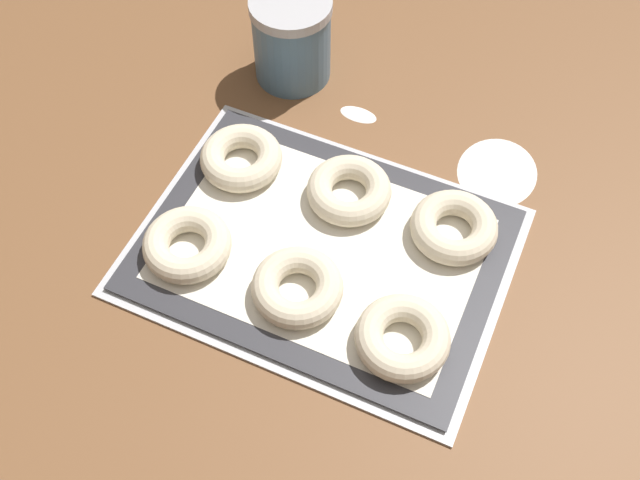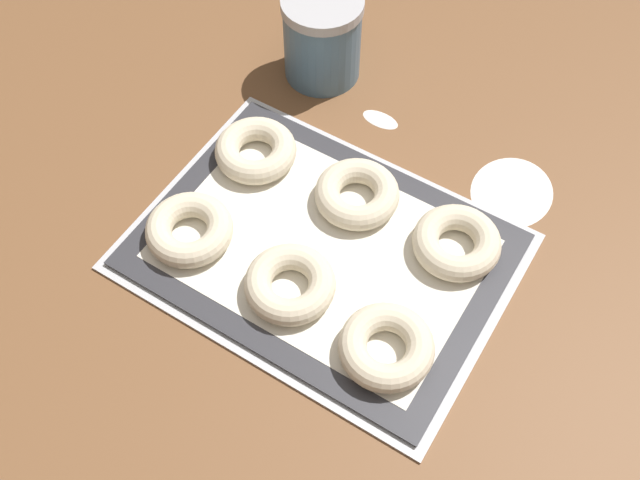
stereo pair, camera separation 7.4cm
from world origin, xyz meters
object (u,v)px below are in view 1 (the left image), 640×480
Objects in this scene: bagel_front_center at (300,288)px; bagel_back_right at (454,227)px; baking_tray at (320,250)px; bagel_front_left at (187,245)px; bagel_front_right at (402,338)px; flour_canister at (292,38)px; bagel_back_left at (241,158)px; bagel_back_center at (347,190)px.

bagel_back_right is (0.15, 0.17, 0.00)m from bagel_front_center.
baking_tray is 4.18× the size of bagel_front_left.
baking_tray is 0.18m from bagel_front_right.
flour_canister is at bearing 121.31° from baking_tray.
flour_canister is (-0.02, 0.21, 0.04)m from bagel_back_left.
bagel_back_left is (-0.00, 0.16, 0.00)m from bagel_front_left.
bagel_back_center is 0.16m from bagel_back_right.
bagel_front_left and bagel_back_right have the same top height.
bagel_back_left is 0.31m from bagel_back_right.
bagel_front_center and bagel_back_left have the same top height.
baking_tray is 4.18× the size of bagel_back_left.
bagel_front_right is 1.00× the size of bagel_back_center.
bagel_back_right is at bearing 48.70° from bagel_front_center.
bagel_back_center is (0.16, 0.17, 0.00)m from bagel_front_left.
baking_tray is at bearing -27.18° from bagel_back_left.
baking_tray is 0.18m from bagel_back_right.
bagel_back_center is (0.16, 0.01, 0.00)m from bagel_back_left.
bagel_front_left reaches higher than baking_tray.
baking_tray is 0.18m from bagel_back_left.
flour_canister is (-0.33, 0.38, 0.04)m from bagel_front_right.
bagel_front_left is 0.31m from bagel_front_right.
baking_tray is at bearing -58.69° from flour_canister.
bagel_front_right is (0.14, -0.01, 0.00)m from bagel_front_center.
bagel_front_right is 0.84× the size of flour_canister.
bagel_back_left is at bearing -178.22° from bagel_back_right.
bagel_front_right is 0.35m from bagel_back_left.
bagel_back_center is at bearing 92.30° from bagel_front_center.
bagel_back_right is at bearing 28.56° from bagel_front_left.
bagel_front_left is at bearing -88.92° from bagel_back_left.
bagel_front_right is at bearing -30.73° from baking_tray.
bagel_back_left is 0.84× the size of flour_canister.
bagel_back_center is at bearing -179.87° from bagel_back_right.
bagel_front_left and bagel_front_right have the same top height.
bagel_front_left is 1.00× the size of bagel_back_left.
bagel_front_center is at bearing -63.45° from flour_canister.
flour_canister reaches higher than bagel_front_center.
flour_canister is (-0.18, 0.20, 0.04)m from bagel_back_center.
bagel_front_left is at bearing -179.72° from bagel_front_center.
bagel_front_left is 1.00× the size of bagel_front_right.
flour_canister is at bearing 116.55° from bagel_front_center.
bagel_back_left is at bearing 91.08° from bagel_front_left.
bagel_back_center is at bearing -48.57° from flour_canister.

